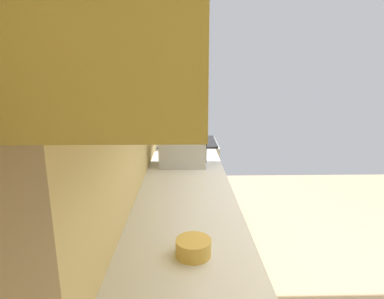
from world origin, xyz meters
TOP-DOWN VIEW (x-y plane):
  - wall_back at (0.00, 1.52)m, footprint 4.03×0.12m
  - upper_cabinets at (-0.34, 1.30)m, footprint 1.87×0.33m
  - oven_range at (1.58, 1.14)m, footprint 0.63×0.66m
  - microwave at (0.83, 1.19)m, footprint 0.50×0.38m
  - bowl at (-0.60, 1.13)m, footprint 0.15×0.15m

SIDE VIEW (x-z plane):
  - oven_range at x=1.58m, z-range -0.07..1.02m
  - bowl at x=-0.60m, z-range 0.92..0.99m
  - microwave at x=0.83m, z-range 0.91..1.18m
  - wall_back at x=0.00m, z-range 0.00..2.84m
  - upper_cabinets at x=-0.34m, z-range 1.53..2.26m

